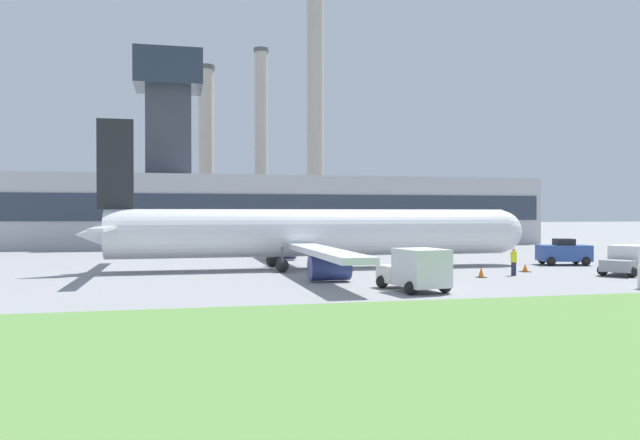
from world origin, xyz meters
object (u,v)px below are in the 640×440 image
pushback_tug (564,253)px  airplane (311,234)px  ground_crew_person (514,261)px  fuel_truck (626,260)px  baggage_truck (416,270)px

pushback_tug → airplane: bearing=176.4°
ground_crew_person → fuel_truck: bearing=-7.3°
airplane → fuel_truck: 21.43m
airplane → pushback_tug: bearing=-3.6°
pushback_tug → baggage_truck: bearing=-143.8°
fuel_truck → airplane: bearing=155.5°
airplane → baggage_truck: size_ratio=7.17×
fuel_truck → pushback_tug: bearing=85.9°
fuel_truck → baggage_truck: bearing=-163.0°
baggage_truck → ground_crew_person: 11.06m
pushback_tug → baggage_truck: baggage_truck is taller
fuel_truck → ground_crew_person: 7.71m
pushback_tug → baggage_truck: size_ratio=0.91×
baggage_truck → fuel_truck: bearing=17.0°
airplane → fuel_truck: size_ratio=7.02×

